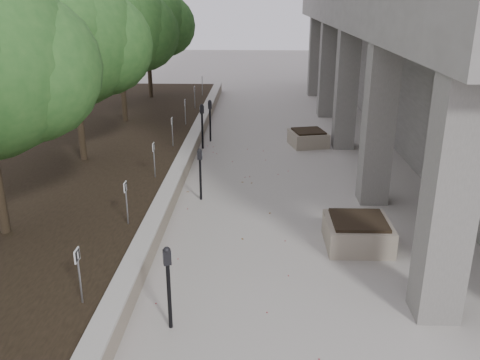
# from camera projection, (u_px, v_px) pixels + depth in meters

# --- Properties ---
(ground) EXTENTS (90.00, 90.00, 0.00)m
(ground) POSITION_uv_depth(u_px,v_px,m) (227.00, 347.00, 7.73)
(ground) COLOR #A9A49B
(ground) RESTS_ON ground
(retaining_wall) EXTENTS (0.39, 26.00, 0.50)m
(retaining_wall) POSITION_uv_depth(u_px,v_px,m) (187.00, 155.00, 16.16)
(retaining_wall) COLOR #9E927D
(retaining_wall) RESTS_ON ground
(planting_bed) EXTENTS (7.00, 26.00, 0.40)m
(planting_bed) POSITION_uv_depth(u_px,v_px,m) (73.00, 155.00, 16.30)
(planting_bed) COLOR black
(planting_bed) RESTS_ON ground
(crabapple_tree_3) EXTENTS (4.60, 4.00, 5.44)m
(crabapple_tree_3) POSITION_uv_depth(u_px,v_px,m) (74.00, 68.00, 14.34)
(crabapple_tree_3) COLOR #285A22
(crabapple_tree_3) RESTS_ON planting_bed
(crabapple_tree_4) EXTENTS (4.60, 4.00, 5.44)m
(crabapple_tree_4) POSITION_uv_depth(u_px,v_px,m) (120.00, 50.00, 19.04)
(crabapple_tree_4) COLOR #285A22
(crabapple_tree_4) RESTS_ON planting_bed
(crabapple_tree_5) EXTENTS (4.60, 4.00, 5.44)m
(crabapple_tree_5) POSITION_uv_depth(u_px,v_px,m) (148.00, 39.00, 23.73)
(crabapple_tree_5) COLOR #285A22
(crabapple_tree_5) RESTS_ON planting_bed
(parking_sign_2) EXTENTS (0.04, 0.22, 0.96)m
(parking_sign_2) POSITION_uv_depth(u_px,v_px,m) (79.00, 276.00, 7.98)
(parking_sign_2) COLOR black
(parking_sign_2) RESTS_ON planting_bed
(parking_sign_3) EXTENTS (0.04, 0.22, 0.96)m
(parking_sign_3) POSITION_uv_depth(u_px,v_px,m) (127.00, 203.00, 10.79)
(parking_sign_3) COLOR black
(parking_sign_3) RESTS_ON planting_bed
(parking_sign_4) EXTENTS (0.04, 0.22, 0.96)m
(parking_sign_4) POSITION_uv_depth(u_px,v_px,m) (154.00, 160.00, 13.61)
(parking_sign_4) COLOR black
(parking_sign_4) RESTS_ON planting_bed
(parking_sign_5) EXTENTS (0.04, 0.22, 0.96)m
(parking_sign_5) POSITION_uv_depth(u_px,v_px,m) (172.00, 132.00, 16.43)
(parking_sign_5) COLOR black
(parking_sign_5) RESTS_ON planting_bed
(parking_sign_6) EXTENTS (0.04, 0.22, 0.96)m
(parking_sign_6) POSITION_uv_depth(u_px,v_px,m) (185.00, 112.00, 19.25)
(parking_sign_6) COLOR black
(parking_sign_6) RESTS_ON planting_bed
(parking_sign_7) EXTENTS (0.04, 0.22, 0.96)m
(parking_sign_7) POSITION_uv_depth(u_px,v_px,m) (195.00, 97.00, 22.06)
(parking_sign_7) COLOR black
(parking_sign_7) RESTS_ON planting_bed
(parking_sign_8) EXTENTS (0.04, 0.22, 0.96)m
(parking_sign_8) POSITION_uv_depth(u_px,v_px,m) (202.00, 86.00, 24.88)
(parking_sign_8) COLOR black
(parking_sign_8) RESTS_ON planting_bed
(parking_meter_2) EXTENTS (0.17, 0.14, 1.45)m
(parking_meter_2) POSITION_uv_depth(u_px,v_px,m) (169.00, 288.00, 7.94)
(parking_meter_2) COLOR black
(parking_meter_2) RESTS_ON ground
(parking_meter_3) EXTENTS (0.14, 0.10, 1.39)m
(parking_meter_3) POSITION_uv_depth(u_px,v_px,m) (200.00, 174.00, 13.08)
(parking_meter_3) COLOR black
(parking_meter_3) RESTS_ON ground
(parking_meter_4) EXTENTS (0.17, 0.13, 1.53)m
(parking_meter_4) POSITION_uv_depth(u_px,v_px,m) (210.00, 121.00, 18.38)
(parking_meter_4) COLOR black
(parking_meter_4) RESTS_ON ground
(parking_meter_5) EXTENTS (0.18, 0.16, 1.58)m
(parking_meter_5) POSITION_uv_depth(u_px,v_px,m) (202.00, 126.00, 17.49)
(parking_meter_5) COLOR black
(parking_meter_5) RESTS_ON ground
(planter_front) EXTENTS (1.35, 1.35, 0.62)m
(planter_front) POSITION_uv_depth(u_px,v_px,m) (358.00, 232.00, 10.75)
(planter_front) COLOR #9E927D
(planter_front) RESTS_ON ground
(planter_back) EXTENTS (1.45, 1.45, 0.56)m
(planter_back) POSITION_uv_depth(u_px,v_px,m) (308.00, 138.00, 18.02)
(planter_back) COLOR #9E927D
(planter_back) RESTS_ON ground
(berry_scatter) EXTENTS (3.30, 14.10, 0.02)m
(berry_scatter) POSITION_uv_depth(u_px,v_px,m) (235.00, 214.00, 12.42)
(berry_scatter) COLOR maroon
(berry_scatter) RESTS_ON ground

